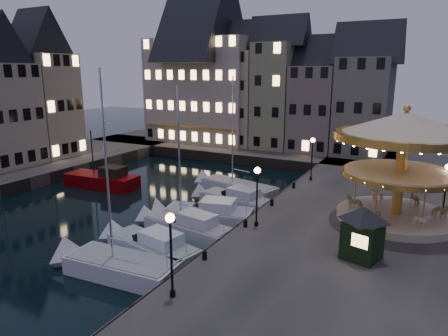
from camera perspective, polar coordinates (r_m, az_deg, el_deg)
The scene contains 31 objects.
ground at distance 30.90m, azimuth -8.68°, elevation -8.70°, with size 160.00×160.00×0.00m, color black.
quay_east at distance 31.04m, azimuth 20.11°, elevation -8.02°, with size 16.00×56.00×1.30m, color #474442.
quay_north at distance 57.82m, azimuth 1.34°, elevation 2.68°, with size 44.00×12.00×1.30m, color #474442.
quaywall_e at distance 32.85m, azimuth 6.14°, elevation -6.02°, with size 0.15×44.00×1.30m, color #47423A.
quaywall_n at distance 51.69m, azimuth 0.36°, elevation 1.36°, with size 48.00×0.15×1.30m, color #47423A.
quaywall_w at distance 44.50m, azimuth -26.16°, elevation -2.11°, with size 0.15×44.00×1.30m, color #47423A.
streetlamp_a at distance 18.73m, azimuth -7.60°, elevation -10.60°, with size 0.44×0.44×4.17m.
streetlamp_b at distance 26.97m, azimuth 4.74°, elevation -2.88°, with size 0.44×0.44×4.17m.
streetlamp_c at distance 39.41m, azimuth 12.48°, elevation 2.14°, with size 0.44×0.44×4.17m.
streetlamp_d at distance 31.80m, azimuth 29.16°, elevation -2.04°, with size 0.44×0.44×4.17m.
bollard_a at distance 23.08m, azimuth -2.80°, elevation -12.23°, with size 0.30×0.30×0.57m.
bollard_b at distance 27.55m, azimuth 3.07°, elevation -7.80°, with size 0.30×0.30×0.57m.
bollard_c at distance 31.90m, azimuth 6.85°, elevation -4.84°, with size 0.30×0.30×0.57m.
bollard_d at distance 36.87m, azimuth 9.93°, elevation -2.40°, with size 0.30×0.30×0.57m.
townhouse_na at distance 64.47m, azimuth -7.14°, elevation 10.10°, with size 5.50×8.00×12.80m.
townhouse_nb at distance 61.50m, azimuth -2.91°, elevation 10.49°, with size 6.16×8.00×13.80m.
townhouse_nc at distance 58.62m, azimuth 2.28°, elevation 10.83°, with size 6.82×8.00×14.80m.
townhouse_nd at distance 56.36m, azimuth 7.66°, elevation 11.12°, with size 5.50×8.00×15.80m.
townhouse_ne at distance 54.81m, azimuth 13.03°, elevation 9.25°, with size 6.16×8.00×12.80m.
townhouse_nf at distance 53.54m, azimuth 19.40°, elevation 9.27°, with size 6.82×8.00×13.80m.
townhouse_wc at distance 54.96m, azimuth -24.51°, elevation 9.13°, with size 8.80×5.50×14.20m.
hotel_corner at distance 61.41m, azimuth -2.88°, elevation 11.89°, with size 17.60×9.00×16.80m.
motorboat_a at distance 25.00m, azimuth -15.33°, elevation -13.32°, with size 7.87×3.08×13.11m.
motorboat_b at distance 26.74m, azimuth -10.70°, elevation -10.96°, with size 7.80×3.60×2.15m.
motorboat_c at distance 29.45m, azimuth -5.72°, elevation -8.34°, with size 8.18×3.17×10.80m.
motorboat_d at distance 31.83m, azimuth -2.99°, elevation -6.63°, with size 7.95×4.23×2.15m.
motorboat_e at distance 35.16m, azimuth 1.17°, elevation -4.63°, with size 7.70×3.49×2.15m.
motorboat_f at distance 39.40m, azimuth 1.44°, elevation -2.77°, with size 9.02×4.29×11.98m.
red_fishing_boat at distance 43.05m, azimuth -16.85°, elevation -1.70°, with size 7.94×3.28×6.03m.
carousel at distance 30.01m, azimuth 24.24°, elevation 2.91°, with size 9.37×9.37×8.20m.
ticket_kiosk at distance 23.84m, azimuth 19.32°, elevation -7.53°, with size 2.98×2.98×3.49m.
Camera 1 is at (17.24, -22.83, 11.68)m, focal length 32.00 mm.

